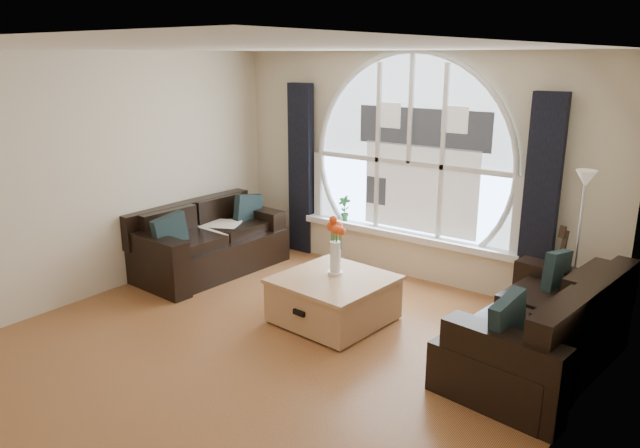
% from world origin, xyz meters
% --- Properties ---
extents(ground, '(5.00, 5.50, 0.01)m').
position_xyz_m(ground, '(0.00, 0.00, 0.00)').
color(ground, brown).
rests_on(ground, ground).
extents(ceiling, '(5.00, 5.50, 0.01)m').
position_xyz_m(ceiling, '(0.00, 0.00, 2.70)').
color(ceiling, silver).
rests_on(ceiling, ground).
extents(wall_back, '(5.00, 0.01, 2.70)m').
position_xyz_m(wall_back, '(0.00, 2.75, 1.35)').
color(wall_back, beige).
rests_on(wall_back, ground).
extents(wall_left, '(0.01, 5.50, 2.70)m').
position_xyz_m(wall_left, '(-2.50, 0.00, 1.35)').
color(wall_left, beige).
rests_on(wall_left, ground).
extents(wall_right, '(0.01, 5.50, 2.70)m').
position_xyz_m(wall_right, '(2.50, 0.00, 1.35)').
color(wall_right, beige).
rests_on(wall_right, ground).
extents(attic_slope, '(0.92, 5.50, 0.72)m').
position_xyz_m(attic_slope, '(2.20, 0.00, 2.35)').
color(attic_slope, silver).
rests_on(attic_slope, ground).
extents(arched_window, '(2.60, 0.06, 2.15)m').
position_xyz_m(arched_window, '(0.00, 2.72, 1.62)').
color(arched_window, silver).
rests_on(arched_window, wall_back).
extents(window_sill, '(2.90, 0.22, 0.08)m').
position_xyz_m(window_sill, '(0.00, 2.65, 0.51)').
color(window_sill, white).
rests_on(window_sill, wall_back).
extents(window_frame, '(2.76, 0.08, 2.15)m').
position_xyz_m(window_frame, '(0.00, 2.69, 1.62)').
color(window_frame, white).
rests_on(window_frame, wall_back).
extents(neighbor_house, '(1.70, 0.02, 1.50)m').
position_xyz_m(neighbor_house, '(0.15, 2.71, 1.50)').
color(neighbor_house, silver).
rests_on(neighbor_house, wall_back).
extents(curtain_left, '(0.35, 0.12, 2.30)m').
position_xyz_m(curtain_left, '(-1.60, 2.63, 1.15)').
color(curtain_left, black).
rests_on(curtain_left, ground).
extents(curtain_right, '(0.35, 0.12, 2.30)m').
position_xyz_m(curtain_right, '(1.60, 2.63, 1.15)').
color(curtain_right, black).
rests_on(curtain_right, ground).
extents(sofa_left, '(1.07, 1.96, 0.85)m').
position_xyz_m(sofa_left, '(-2.03, 1.31, 0.40)').
color(sofa_left, black).
rests_on(sofa_left, ground).
extents(sofa_right, '(1.20, 2.03, 0.86)m').
position_xyz_m(sofa_right, '(2.05, 1.28, 0.40)').
color(sofa_right, black).
rests_on(sofa_right, ground).
extents(coffee_chest, '(1.13, 1.13, 0.51)m').
position_xyz_m(coffee_chest, '(0.09, 1.01, 0.26)').
color(coffee_chest, '#A3774E').
rests_on(coffee_chest, ground).
extents(throw_blanket, '(0.73, 0.73, 0.10)m').
position_xyz_m(throw_blanket, '(-2.07, 1.45, 0.50)').
color(throw_blanket, silver).
rests_on(throw_blanket, sofa_left).
extents(vase_flowers, '(0.24, 0.24, 0.70)m').
position_xyz_m(vase_flowers, '(0.04, 1.11, 0.86)').
color(vase_flowers, white).
rests_on(vase_flowers, coffee_chest).
extents(floor_lamp, '(0.24, 0.24, 1.60)m').
position_xyz_m(floor_lamp, '(2.07, 2.34, 0.80)').
color(floor_lamp, '#B2B2B2').
rests_on(floor_lamp, ground).
extents(guitar, '(0.41, 0.32, 1.06)m').
position_xyz_m(guitar, '(1.95, 2.32, 0.53)').
color(guitar, brown).
rests_on(guitar, ground).
extents(potted_plant, '(0.18, 0.13, 0.33)m').
position_xyz_m(potted_plant, '(-0.90, 2.65, 0.71)').
color(potted_plant, '#1E6023').
rests_on(potted_plant, window_sill).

